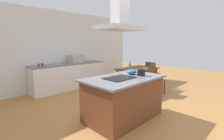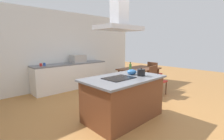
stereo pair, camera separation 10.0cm
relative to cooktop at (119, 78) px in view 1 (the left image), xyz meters
name	(u,v)px [view 1 (the left image)]	position (x,y,z in m)	size (l,w,h in m)	color
ground	(83,100)	(0.14, 1.50, -0.91)	(16.00, 16.00, 0.00)	#AD753D
wall_back	(53,50)	(0.14, 3.25, 0.44)	(7.20, 0.10, 2.70)	white
kitchen_island	(124,98)	(0.14, 0.00, -0.45)	(1.70, 1.03, 0.90)	brown
cooktop	(119,78)	(0.00, 0.00, 0.00)	(0.60, 0.44, 0.01)	black
tea_kettle	(141,72)	(0.54, -0.15, 0.07)	(0.22, 0.17, 0.17)	black
olive_oil_bottle	(130,68)	(0.71, 0.30, 0.10)	(0.06, 0.06, 0.25)	#47722D
mixing_bowl	(132,72)	(0.50, 0.08, 0.05)	(0.21, 0.21, 0.12)	#2D6BB7
back_counter	(70,76)	(0.54, 2.88, -0.46)	(2.64, 0.62, 0.90)	white
countertop_microwave	(76,59)	(0.83, 2.88, 0.13)	(0.50, 0.38, 0.28)	#B2AFAA
coffee_mug_red	(39,65)	(-0.51, 2.83, 0.04)	(0.08, 0.08, 0.09)	red
coffee_mug_blue	(42,65)	(-0.39, 2.89, 0.04)	(0.08, 0.08, 0.09)	#2D56B2
dining_table	(138,71)	(2.13, 1.10, -0.24)	(1.40, 0.90, 0.75)	#59331E
chair_facing_island	(154,78)	(2.13, 0.44, -0.40)	(0.42, 0.42, 0.89)	red
chair_at_right_end	(152,72)	(3.05, 1.10, -0.40)	(0.42, 0.42, 0.89)	red
range_hood	(120,17)	(0.00, 0.00, 1.20)	(0.90, 0.55, 0.78)	#ADADB2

